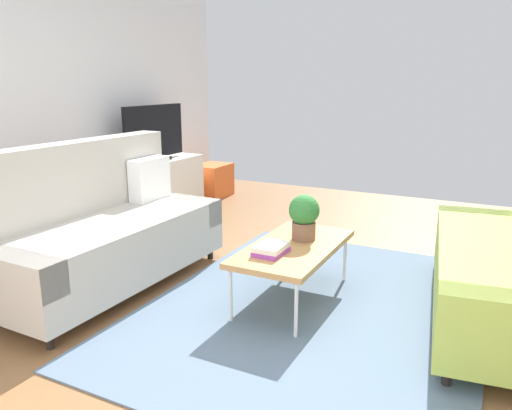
# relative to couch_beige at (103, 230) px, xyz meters

# --- Properties ---
(ground_plane) EXTENTS (7.68, 7.68, 0.00)m
(ground_plane) POSITION_rel_couch_beige_xyz_m (0.30, -1.50, -0.44)
(ground_plane) COLOR brown
(wall_far) EXTENTS (6.40, 0.12, 2.90)m
(wall_far) POSITION_rel_couch_beige_xyz_m (0.30, 1.30, 1.01)
(wall_far) COLOR silver
(wall_far) RESTS_ON ground_plane
(area_rug) EXTENTS (2.90, 2.20, 0.01)m
(area_rug) POSITION_rel_couch_beige_xyz_m (0.34, -1.62, -0.44)
(area_rug) COLOR slate
(area_rug) RESTS_ON ground_plane
(couch_beige) EXTENTS (1.91, 0.87, 1.10)m
(couch_beige) POSITION_rel_couch_beige_xyz_m (0.00, 0.00, 0.00)
(couch_beige) COLOR #B2ADA3
(couch_beige) RESTS_ON ground_plane
(coffee_table) EXTENTS (1.10, 0.56, 0.42)m
(coffee_table) POSITION_rel_couch_beige_xyz_m (0.39, -1.42, -0.05)
(coffee_table) COLOR #B7844C
(coffee_table) RESTS_ON ground_plane
(tv_console) EXTENTS (1.40, 0.44, 0.64)m
(tv_console) POSITION_rel_couch_beige_xyz_m (1.87, 0.96, -0.12)
(tv_console) COLOR silver
(tv_console) RESTS_ON ground_plane
(tv) EXTENTS (1.00, 0.20, 0.64)m
(tv) POSITION_rel_couch_beige_xyz_m (1.87, 0.94, 0.51)
(tv) COLOR black
(tv) RESTS_ON tv_console
(storage_trunk) EXTENTS (0.52, 0.40, 0.44)m
(storage_trunk) POSITION_rel_couch_beige_xyz_m (2.97, 0.86, -0.22)
(storage_trunk) COLOR orange
(storage_trunk) RESTS_ON ground_plane
(potted_plant) EXTENTS (0.22, 0.22, 0.34)m
(potted_plant) POSITION_rel_couch_beige_xyz_m (0.53, -1.44, 0.16)
(potted_plant) COLOR brown
(potted_plant) RESTS_ON coffee_table
(table_book_0) EXTENTS (0.25, 0.19, 0.03)m
(table_book_0) POSITION_rel_couch_beige_xyz_m (0.15, -1.35, -0.00)
(table_book_0) COLOR purple
(table_book_0) RESTS_ON coffee_table
(table_book_1) EXTENTS (0.24, 0.18, 0.03)m
(table_book_1) POSITION_rel_couch_beige_xyz_m (0.15, -1.35, 0.03)
(table_book_1) COLOR silver
(table_book_1) RESTS_ON table_book_0
(vase_0) EXTENTS (0.10, 0.10, 0.13)m
(vase_0) POSITION_rel_couch_beige_xyz_m (1.29, 1.01, 0.27)
(vase_0) COLOR silver
(vase_0) RESTS_ON tv_console
(bottle_0) EXTENTS (0.06, 0.06, 0.20)m
(bottle_0) POSITION_rel_couch_beige_xyz_m (1.45, 0.92, 0.30)
(bottle_0) COLOR #3359B2
(bottle_0) RESTS_ON tv_console
(bottle_1) EXTENTS (0.05, 0.05, 0.16)m
(bottle_1) POSITION_rel_couch_beige_xyz_m (1.55, 0.92, 0.28)
(bottle_1) COLOR orange
(bottle_1) RESTS_ON tv_console
(bottle_2) EXTENTS (0.06, 0.06, 0.19)m
(bottle_2) POSITION_rel_couch_beige_xyz_m (1.65, 0.92, 0.29)
(bottle_2) COLOR orange
(bottle_2) RESTS_ON tv_console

